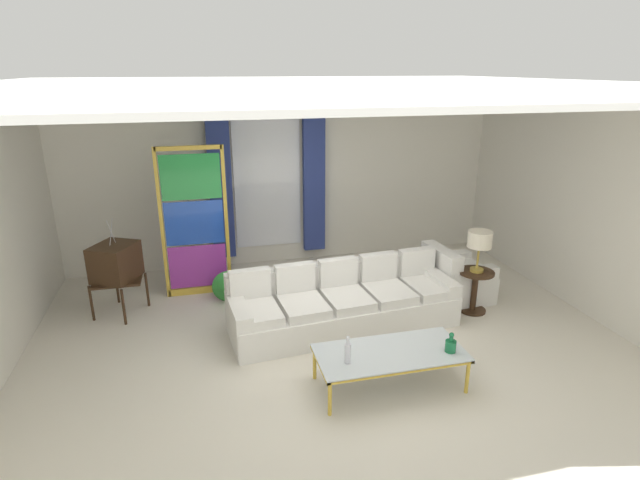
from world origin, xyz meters
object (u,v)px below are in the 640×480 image
object	(u,v)px
bottle_blue_decanter	(348,352)
bottle_crystal_tall	(451,345)
coffee_table	(390,354)
round_side_table	(475,287)
table_lamp_brass	(480,241)
couch_white_long	(342,303)
peacock_figurine	(228,288)
stained_glass_divider	(195,226)
vintage_tv	(115,264)
armchair_white	(454,280)

from	to	relation	value
bottle_blue_decanter	bottle_crystal_tall	distance (m)	1.10
bottle_crystal_tall	coffee_table	bearing A→B (deg)	166.35
round_side_table	table_lamp_brass	bearing A→B (deg)	0.00
coffee_table	couch_white_long	bearing A→B (deg)	94.28
bottle_crystal_tall	peacock_figurine	size ratio (longest dim) A/B	0.37
coffee_table	bottle_blue_decanter	xyz separation A→B (m)	(-0.49, -0.09, 0.15)
couch_white_long	coffee_table	world-z (taller)	couch_white_long
stained_glass_divider	peacock_figurine	distance (m)	1.01
peacock_figurine	couch_white_long	bearing A→B (deg)	-36.48
bottle_blue_decanter	vintage_tv	world-z (taller)	vintage_tv
peacock_figurine	round_side_table	size ratio (longest dim) A/B	1.01
armchair_white	stained_glass_divider	world-z (taller)	stained_glass_divider
peacock_figurine	round_side_table	bearing A→B (deg)	-18.63
couch_white_long	vintage_tv	bearing A→B (deg)	159.78
vintage_tv	peacock_figurine	distance (m)	1.54
vintage_tv	stained_glass_divider	distance (m)	1.18
bottle_blue_decanter	round_side_table	size ratio (longest dim) A/B	0.51
couch_white_long	round_side_table	bearing A→B (deg)	-2.16
couch_white_long	bottle_crystal_tall	size ratio (longest dim) A/B	13.56
coffee_table	round_side_table	size ratio (longest dim) A/B	2.60
couch_white_long	round_side_table	world-z (taller)	couch_white_long
couch_white_long	vintage_tv	distance (m)	3.06
peacock_figurine	vintage_tv	bearing A→B (deg)	179.30
bottle_crystal_tall	peacock_figurine	bearing A→B (deg)	129.06
peacock_figurine	round_side_table	distance (m)	3.45
bottle_blue_decanter	round_side_table	bearing A→B (deg)	32.46
bottle_crystal_tall	round_side_table	xyz separation A→B (m)	(1.16, 1.49, -0.13)
stained_glass_divider	round_side_table	distance (m)	4.02
bottle_crystal_tall	vintage_tv	distance (m)	4.42
bottle_blue_decanter	vintage_tv	bearing A→B (deg)	133.91
bottle_blue_decanter	couch_white_long	bearing A→B (deg)	75.62
armchair_white	stained_glass_divider	bearing A→B (deg)	163.33
vintage_tv	stained_glass_divider	world-z (taller)	stained_glass_divider
bottle_blue_decanter	round_side_table	xyz separation A→B (m)	(2.26, 1.44, -0.18)
bottle_crystal_tall	peacock_figurine	xyz separation A→B (m)	(-2.11, 2.60, -0.27)
armchair_white	stained_glass_divider	size ratio (longest dim) A/B	0.41
coffee_table	bottle_crystal_tall	distance (m)	0.63
peacock_figurine	armchair_white	bearing A→B (deg)	-11.68
bottle_crystal_tall	stained_glass_divider	bearing A→B (deg)	129.68
coffee_table	vintage_tv	distance (m)	3.86
vintage_tv	table_lamp_brass	distance (m)	4.86
coffee_table	round_side_table	xyz separation A→B (m)	(1.77, 1.35, -0.02)
bottle_crystal_tall	table_lamp_brass	world-z (taller)	table_lamp_brass
couch_white_long	table_lamp_brass	bearing A→B (deg)	-2.16
coffee_table	bottle_crystal_tall	world-z (taller)	bottle_crystal_tall
table_lamp_brass	couch_white_long	bearing A→B (deg)	177.84
stained_glass_divider	armchair_white	bearing A→B (deg)	-16.67
round_side_table	table_lamp_brass	xyz separation A→B (m)	(0.00, 0.00, 0.67)
couch_white_long	armchair_white	bearing A→B (deg)	11.53
round_side_table	bottle_blue_decanter	bearing A→B (deg)	-147.54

